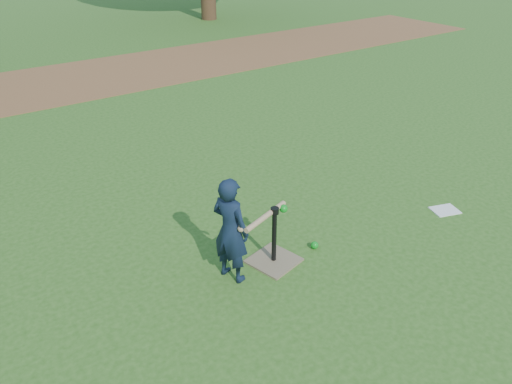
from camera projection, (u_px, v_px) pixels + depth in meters
ground at (271, 272)px, 4.79m from camera, size 80.00×80.00×0.00m
dirt_strip at (48, 85)px, 10.12m from camera, size 24.00×3.00×0.01m
child at (231, 230)px, 4.48m from camera, size 0.35×0.44×1.04m
wiffle_ball_ground at (315, 245)px, 5.10m from camera, size 0.08×0.08×0.08m
clipboard at (445, 210)px, 5.78m from camera, size 0.36×0.31×0.01m
batting_tee at (274, 252)px, 4.87m from camera, size 0.51×0.51×0.61m
swing_action at (267, 216)px, 4.59m from camera, size 0.62×0.24×0.09m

